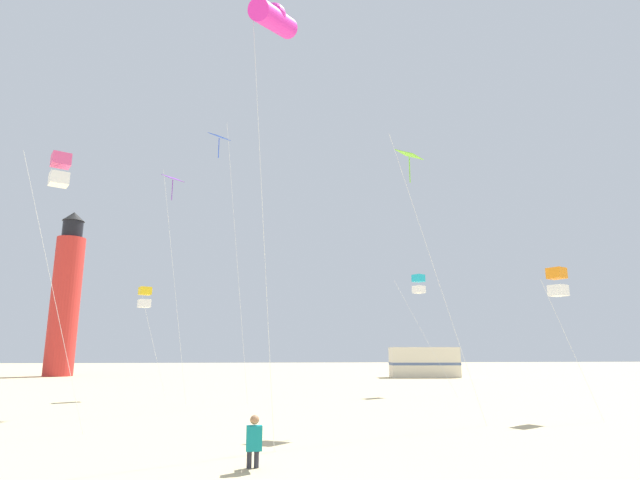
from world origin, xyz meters
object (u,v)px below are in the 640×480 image
object	(u,v)px
kite_box_rainbow	(60,170)
lighthouse_distant	(66,297)
kite_box_cyan	(419,284)
kite_diamond_violet	(173,188)
kite_diamond_lime	(411,164)
kite_tube_magenta	(274,19)
rv_van_cream	(424,362)
kite_box_gold	(145,297)
kite_flyer_standing	(254,441)
kite_diamond_blue	(221,149)
kite_box_orange	(557,282)

from	to	relation	value
kite_box_rainbow	lighthouse_distant	world-z (taller)	lighthouse_distant
kite_box_cyan	kite_diamond_violet	distance (m)	15.58
kite_diamond_lime	kite_diamond_violet	world-z (taller)	kite_diamond_violet
kite_tube_magenta	rv_van_cream	xyz separation A→B (m)	(14.81, 34.32, -11.55)
kite_box_gold	kite_flyer_standing	bearing A→B (deg)	-69.21
kite_diamond_blue	kite_diamond_violet	world-z (taller)	kite_diamond_blue
kite_flyer_standing	kite_box_gold	bearing A→B (deg)	-73.55
kite_tube_magenta	kite_box_orange	size ratio (longest dim) A/B	2.35
kite_diamond_blue	rv_van_cream	distance (m)	31.30
kite_flyer_standing	lighthouse_distant	world-z (taller)	lighthouse_distant
kite_diamond_blue	kite_box_rainbow	size ratio (longest dim) A/B	1.48
kite_diamond_violet	rv_van_cream	distance (m)	31.67
kite_tube_magenta	kite_box_gold	bearing A→B (deg)	114.87
kite_box_cyan	rv_van_cream	size ratio (longest dim) A/B	1.08
kite_flyer_standing	kite_box_rainbow	world-z (taller)	kite_box_rainbow
kite_tube_magenta	kite_box_cyan	xyz separation A→B (m)	(9.17, 16.10, -6.41)
kite_diamond_blue	kite_diamond_violet	xyz separation A→B (m)	(-2.44, 0.57, -2.00)
kite_box_gold	kite_diamond_violet	world-z (taller)	kite_diamond_violet
kite_box_orange	kite_box_gold	distance (m)	21.09
kite_box_rainbow	kite_box_gold	distance (m)	12.23
lighthouse_distant	kite_box_gold	bearing A→B (deg)	-61.22
kite_diamond_blue	kite_tube_magenta	size ratio (longest dim) A/B	1.01
kite_box_rainbow	kite_flyer_standing	bearing A→B (deg)	-39.60
kite_box_rainbow	kite_box_gold	xyz separation A→B (m)	(0.42, 11.77, -3.27)
kite_diamond_lime	kite_tube_magenta	xyz separation A→B (m)	(-5.61, -4.49, 3.07)
kite_flyer_standing	kite_diamond_violet	bearing A→B (deg)	-75.50
kite_tube_magenta	kite_box_orange	world-z (taller)	kite_tube_magenta
kite_diamond_lime	lighthouse_distant	xyz separation A→B (m)	(-26.32, 35.55, -2.04)
kite_diamond_blue	kite_box_rainbow	distance (m)	10.00
kite_tube_magenta	kite_diamond_blue	bearing A→B (deg)	103.62
kite_box_orange	kite_diamond_violet	bearing A→B (deg)	158.27
kite_diamond_blue	kite_box_cyan	size ratio (longest dim) A/B	1.94
rv_van_cream	kite_diamond_lime	bearing A→B (deg)	-103.81
kite_box_cyan	kite_box_rainbow	bearing A→B (deg)	-142.04
kite_box_gold	kite_diamond_violet	size ratio (longest dim) A/B	0.52
rv_van_cream	kite_box_orange	bearing A→B (deg)	-92.91
kite_box_orange	kite_box_cyan	xyz separation A→B (m)	(-2.42, 11.18, 1.29)
kite_diamond_lime	kite_box_orange	xyz separation A→B (m)	(5.99, 0.44, -4.64)
kite_box_rainbow	lighthouse_distant	bearing A→B (deg)	109.92
kite_diamond_lime	kite_diamond_violet	size ratio (longest dim) A/B	0.91
kite_box_orange	kite_box_gold	world-z (taller)	kite_box_gold
kite_flyer_standing	kite_box_cyan	bearing A→B (deg)	-120.92
kite_diamond_violet	rv_van_cream	bearing A→B (deg)	48.79
kite_diamond_blue	kite_tube_magenta	world-z (taller)	kite_diamond_blue
kite_box_rainbow	kite_box_gold	size ratio (longest dim) A/B	1.55
kite_diamond_lime	kite_box_orange	bearing A→B (deg)	4.17
lighthouse_distant	kite_box_orange	bearing A→B (deg)	-47.39
kite_diamond_blue	lighthouse_distant	xyz separation A→B (m)	(-18.04, 29.03, -5.00)
kite_box_orange	kite_box_rainbow	bearing A→B (deg)	-174.83
kite_flyer_standing	kite_box_rainbow	size ratio (longest dim) A/B	0.12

